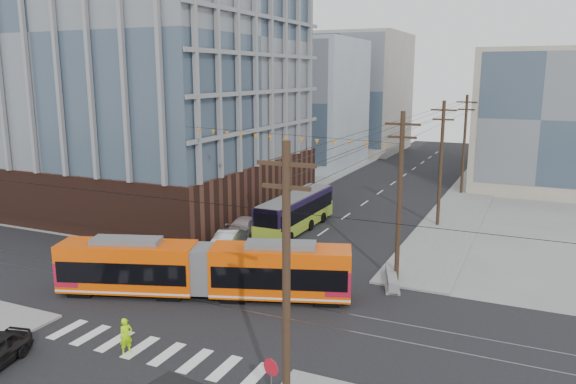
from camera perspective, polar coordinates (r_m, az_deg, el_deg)
name	(u,v)px	position (r m, az deg, el deg)	size (l,w,h in m)	color
ground	(189,326)	(31.25, -10.04, -13.28)	(160.00, 160.00, 0.00)	slate
office_building	(131,63)	(60.00, -15.62, 12.53)	(30.00, 25.00, 28.60)	#381E16
bg_bldg_nw_near	(294,103)	(82.30, 0.58, 8.98)	(18.00, 16.00, 18.00)	#8C99A5
bg_bldg_ne_near	(541,120)	(71.30, 24.34, 6.68)	(14.00, 14.00, 16.00)	gray
bg_bldg_nw_far	(356,93)	(99.89, 6.92, 9.99)	(16.00, 18.00, 20.00)	gray
bg_bldg_ne_far	(557,117)	(91.33, 25.69, 6.85)	(16.00, 16.00, 14.00)	#8C99A5
utility_pole_near	(286,294)	(20.35, -0.17, -10.33)	(0.30, 0.30, 11.00)	black
utility_pole_far	(479,132)	(79.87, 18.85, 5.74)	(0.30, 0.30, 11.00)	black
streetcar	(203,270)	(34.35, -8.59, -7.80)	(17.61, 2.48, 3.39)	#DE4804
city_bus	(296,212)	(48.12, 0.79, -2.05)	(2.43, 11.23, 3.18)	black
parked_car_silver	(231,237)	(43.94, -5.79, -4.62)	(1.58, 4.53, 1.49)	#ACAEB1
parked_car_white	(247,225)	(47.41, -4.20, -3.36)	(2.08, 5.12, 1.49)	#BDAFAE
parked_car_grey	(274,209)	(52.69, -1.40, -1.78)	(2.43, 5.26, 1.46)	#53585D
pedestrian	(126,336)	(28.82, -16.12, -13.89)	(0.65, 0.42, 1.77)	#AFFF06
jersey_barrier	(391,278)	(36.90, 10.46, -8.62)	(0.87, 3.89, 0.78)	slate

